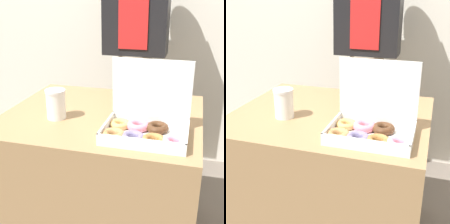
% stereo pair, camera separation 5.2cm
% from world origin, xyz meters
% --- Properties ---
extents(table, '(0.90, 0.75, 0.71)m').
position_xyz_m(table, '(0.00, 0.00, 0.36)').
color(table, '#99754C').
rests_on(table, ground_plane).
extents(donut_box, '(0.34, 0.24, 0.28)m').
position_xyz_m(donut_box, '(0.22, -0.19, 0.75)').
color(donut_box, white).
rests_on(donut_box, table).
extents(coffee_cup, '(0.09, 0.09, 0.13)m').
position_xyz_m(coffee_cup, '(-0.18, -0.11, 0.78)').
color(coffee_cup, white).
rests_on(coffee_cup, table).
extents(person_customer, '(0.39, 0.23, 1.68)m').
position_xyz_m(person_customer, '(0.02, 0.63, 0.95)').
color(person_customer, gray).
rests_on(person_customer, ground_plane).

